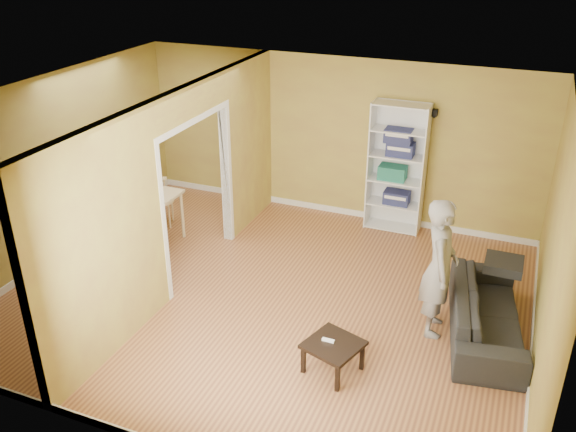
# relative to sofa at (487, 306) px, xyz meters

# --- Properties ---
(room_shell) EXTENTS (6.50, 6.50, 6.50)m
(room_shell) POSITION_rel_sofa_xyz_m (-2.70, -0.21, 0.92)
(room_shell) COLOR #B07744
(room_shell) RESTS_ON ground
(partition) EXTENTS (0.22, 5.50, 2.60)m
(partition) POSITION_rel_sofa_xyz_m (-3.90, -0.21, 0.92)
(partition) COLOR gold
(partition) RESTS_ON ground
(wall_speaker) EXTENTS (0.10, 0.10, 0.10)m
(wall_speaker) POSITION_rel_sofa_xyz_m (-1.20, 2.48, 1.52)
(wall_speaker) COLOR black
(wall_speaker) RESTS_ON room_shell
(sofa) EXTENTS (2.11, 1.17, 0.76)m
(sofa) POSITION_rel_sofa_xyz_m (0.00, 0.00, 0.00)
(sofa) COLOR black
(sofa) RESTS_ON ground
(person) EXTENTS (0.80, 0.67, 1.99)m
(person) POSITION_rel_sofa_xyz_m (-0.58, -0.14, 0.61)
(person) COLOR slate
(person) RESTS_ON ground
(bookshelf) EXTENTS (0.85, 0.37, 2.03)m
(bookshelf) POSITION_rel_sofa_xyz_m (-1.65, 2.40, 0.63)
(bookshelf) COLOR white
(bookshelf) RESTS_ON ground
(paper_box_navy_a) EXTENTS (0.39, 0.26, 0.20)m
(paper_box_navy_a) POSITION_rel_sofa_xyz_m (-1.62, 2.35, 0.15)
(paper_box_navy_a) COLOR navy
(paper_box_navy_a) RESTS_ON bookshelf
(paper_box_teal) EXTENTS (0.42, 0.27, 0.21)m
(paper_box_teal) POSITION_rel_sofa_xyz_m (-1.71, 2.35, 0.55)
(paper_box_teal) COLOR #105654
(paper_box_teal) RESTS_ON bookshelf
(paper_box_navy_b) EXTENTS (0.40, 0.26, 0.21)m
(paper_box_navy_b) POSITION_rel_sofa_xyz_m (-1.62, 2.35, 0.95)
(paper_box_navy_b) COLOR navy
(paper_box_navy_b) RESTS_ON bookshelf
(paper_box_navy_c) EXTENTS (0.40, 0.26, 0.21)m
(paper_box_navy_c) POSITION_rel_sofa_xyz_m (-1.67, 2.35, 1.15)
(paper_box_navy_c) COLOR navy
(paper_box_navy_c) RESTS_ON bookshelf
(coffee_table) EXTENTS (0.54, 0.54, 0.36)m
(coffee_table) POSITION_rel_sofa_xyz_m (-1.45, -1.31, -0.07)
(coffee_table) COLOR black
(coffee_table) RESTS_ON ground
(game_controller) EXTENTS (0.14, 0.04, 0.03)m
(game_controller) POSITION_rel_sofa_xyz_m (-1.52, -1.30, -0.00)
(game_controller) COLOR white
(game_controller) RESTS_ON coffee_table
(dining_table) EXTENTS (1.26, 0.84, 0.79)m
(dining_table) POSITION_rel_sofa_xyz_m (-5.15, 0.44, 0.33)
(dining_table) COLOR tan
(dining_table) RESTS_ON ground
(chair_left) EXTENTS (0.54, 0.54, 0.93)m
(chair_left) POSITION_rel_sofa_xyz_m (-5.84, 0.38, 0.08)
(chair_left) COLOR tan
(chair_left) RESTS_ON ground
(chair_near) EXTENTS (0.50, 0.50, 1.04)m
(chair_near) POSITION_rel_sofa_xyz_m (-5.09, -0.22, 0.14)
(chair_near) COLOR #D1B588
(chair_near) RESTS_ON ground
(chair_far) EXTENTS (0.53, 0.53, 0.89)m
(chair_far) POSITION_rel_sofa_xyz_m (-5.12, 1.07, 0.06)
(chair_far) COLOR #D4BC80
(chair_far) RESTS_ON ground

